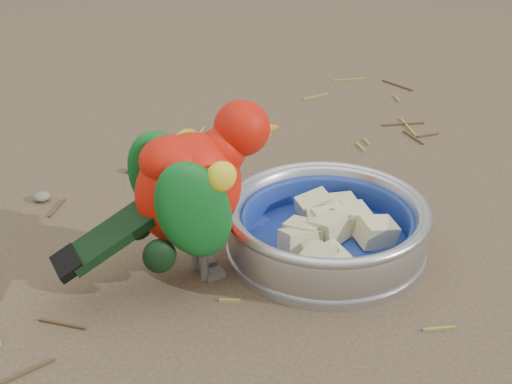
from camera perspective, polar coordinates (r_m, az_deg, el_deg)
name	(u,v)px	position (r m, az deg, el deg)	size (l,w,h in m)	color
ground	(231,242)	(0.92, -1.81, -3.65)	(60.00, 60.00, 0.00)	brown
food_bowl	(326,246)	(0.90, 5.09, -3.97)	(0.23, 0.23, 0.02)	#B2B2BA
bowl_wall	(327,224)	(0.88, 5.17, -2.32)	(0.23, 0.23, 0.04)	#B2B2BA
fruit_wedges	(327,229)	(0.88, 5.16, -2.71)	(0.14, 0.14, 0.03)	beige
lory_parrot	(193,200)	(0.81, -4.58, -0.60)	(0.11, 0.23, 0.18)	red
ground_debris	(224,204)	(0.99, -2.35, -0.89)	(0.90, 0.80, 0.01)	olive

